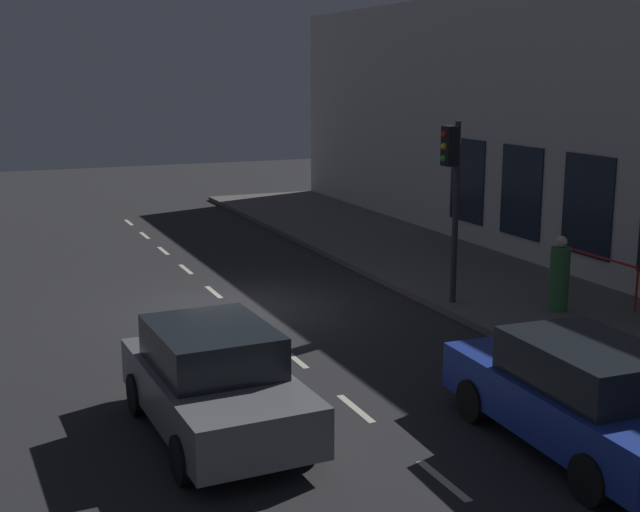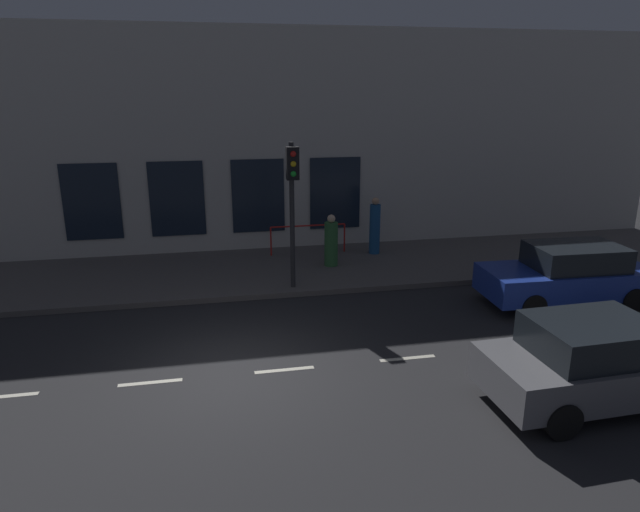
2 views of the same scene
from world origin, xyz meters
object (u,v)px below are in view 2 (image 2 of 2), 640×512
object	(u,v)px
traffic_light	(292,189)
parked_car_0	(595,362)
pedestrian_1	(375,227)
parked_car_1	(569,275)
pedestrian_0	(331,243)

from	to	relation	value
traffic_light	parked_car_0	xyz separation A→B (m)	(-6.58, -4.38, -2.12)
traffic_light	parked_car_0	size ratio (longest dim) A/B	0.98
parked_car_0	pedestrian_1	world-z (taller)	pedestrian_1
traffic_light	parked_car_1	world-z (taller)	traffic_light
parked_car_0	pedestrian_0	distance (m)	8.89
parked_car_0	pedestrian_0	bearing A→B (deg)	-162.58
parked_car_1	pedestrian_1	size ratio (longest dim) A/B	2.36
traffic_light	parked_car_1	size ratio (longest dim) A/B	0.89
pedestrian_1	traffic_light	bearing A→B (deg)	76.98
parked_car_0	pedestrian_1	bearing A→B (deg)	-174.35
traffic_light	parked_car_0	bearing A→B (deg)	-146.31
parked_car_1	pedestrian_1	world-z (taller)	pedestrian_1
pedestrian_0	parked_car_0	bearing A→B (deg)	100.77
parked_car_1	pedestrian_1	bearing A→B (deg)	38.85
traffic_light	pedestrian_1	xyz separation A→B (m)	(2.85, -3.14, -1.88)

